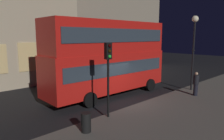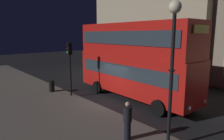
{
  "view_description": "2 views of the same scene",
  "coord_description": "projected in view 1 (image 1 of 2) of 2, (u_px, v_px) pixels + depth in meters",
  "views": [
    {
      "loc": [
        -9.96,
        -9.15,
        4.35
      ],
      "look_at": [
        -1.29,
        -0.14,
        2.35
      ],
      "focal_mm": 34.01,
      "sensor_mm": 36.0,
      "label": 1
    },
    {
      "loc": [
        10.41,
        -8.51,
        4.66
      ],
      "look_at": [
        -0.22,
        0.66,
        2.16
      ],
      "focal_mm": 32.57,
      "sensor_mm": 36.0,
      "label": 2
    }
  ],
  "objects": [
    {
      "name": "ground_plane",
      "position": [
        125.0,
        103.0,
        14.02
      ],
      "size": [
        80.0,
        80.0,
        0.0
      ],
      "primitive_type": "plane",
      "color": "black"
    },
    {
      "name": "sidewalk_slab",
      "position": [
        196.0,
        123.0,
        10.56
      ],
      "size": [
        44.0,
        7.87,
        0.12
      ],
      "primitive_type": "cube",
      "color": "#5B564F",
      "rests_on": "ground"
    },
    {
      "name": "building_plain_facade",
      "position": [
        96.0,
        14.0,
        30.05
      ],
      "size": [
        16.65,
        10.0,
        14.9
      ],
      "color": "gray",
      "rests_on": "ground"
    },
    {
      "name": "double_decker_bus",
      "position": [
        108.0,
        55.0,
        15.37
      ],
      "size": [
        9.95,
        3.05,
        5.41
      ],
      "rotation": [
        0.0,
        0.0,
        -0.02
      ],
      "color": "red",
      "rests_on": "ground"
    },
    {
      "name": "traffic_light_near_kerb",
      "position": [
        108.0,
        64.0,
        10.81
      ],
      "size": [
        0.36,
        0.39,
        3.92
      ],
      "rotation": [
        0.0,
        0.0,
        -0.18
      ],
      "color": "black",
      "rests_on": "sidewalk_slab"
    },
    {
      "name": "traffic_light_far_side",
      "position": [
        154.0,
        50.0,
        24.79
      ],
      "size": [
        0.37,
        0.39,
        3.83
      ],
      "rotation": [
        0.0,
        0.0,
        3.37
      ],
      "color": "black",
      "rests_on": "ground"
    },
    {
      "name": "street_lamp",
      "position": [
        194.0,
        37.0,
        16.3
      ],
      "size": [
        0.49,
        0.49,
        5.77
      ],
      "color": "black",
      "rests_on": "sidewalk_slab"
    },
    {
      "name": "pedestrian",
      "position": [
        196.0,
        84.0,
        15.15
      ],
      "size": [
        0.38,
        0.38,
        1.71
      ],
      "rotation": [
        0.0,
        0.0,
        2.36
      ],
      "color": "black",
      "rests_on": "sidewalk_slab"
    },
    {
      "name": "litter_bin",
      "position": [
        86.0,
        122.0,
        9.42
      ],
      "size": [
        0.45,
        0.45,
        0.88
      ],
      "primitive_type": "cylinder",
      "color": "black",
      "rests_on": "sidewalk_slab"
    }
  ]
}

